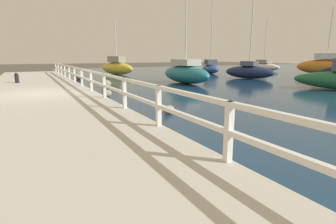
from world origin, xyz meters
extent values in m
plane|color=#4C473D|center=(0.00, 0.00, 0.00)|extent=(120.00, 120.00, 0.00)
cube|color=beige|center=(0.00, 0.00, 0.15)|extent=(4.56, 36.00, 0.30)
cube|color=white|center=(2.18, -9.26, 0.75)|extent=(0.10, 0.10, 0.91)
cube|color=white|center=(2.18, -6.94, 0.75)|extent=(0.10, 0.10, 0.91)
cube|color=white|center=(2.18, -4.63, 0.75)|extent=(0.10, 0.10, 0.91)
cube|color=white|center=(2.18, -2.31, 0.75)|extent=(0.10, 0.10, 0.91)
cube|color=white|center=(2.18, 0.00, 0.75)|extent=(0.10, 0.10, 0.91)
cube|color=white|center=(2.18, 2.31, 0.75)|extent=(0.10, 0.10, 0.91)
cube|color=white|center=(2.18, 4.63, 0.75)|extent=(0.10, 0.10, 0.91)
cube|color=white|center=(2.18, 6.94, 0.75)|extent=(0.10, 0.10, 0.91)
cube|color=white|center=(2.18, 9.26, 0.75)|extent=(0.10, 0.10, 0.91)
cube|color=white|center=(2.18, 11.57, 0.75)|extent=(0.10, 0.10, 0.91)
cube|color=white|center=(2.18, 13.89, 0.75)|extent=(0.10, 0.10, 0.91)
cube|color=white|center=(2.18, 16.20, 0.75)|extent=(0.10, 0.10, 0.91)
cube|color=white|center=(2.18, 0.00, 1.17)|extent=(0.09, 32.50, 0.08)
cube|color=white|center=(2.18, 0.00, 0.75)|extent=(0.09, 32.50, 0.08)
ellipsoid|color=gray|center=(2.79, -0.29, 0.16)|extent=(0.44, 0.40, 0.33)
ellipsoid|color=gray|center=(3.71, 3.31, 0.23)|extent=(0.61, 0.55, 0.46)
ellipsoid|color=gray|center=(3.61, -4.75, 0.14)|extent=(0.38, 0.34, 0.28)
ellipsoid|color=slate|center=(3.27, 9.62, 0.26)|extent=(0.70, 0.63, 0.53)
ellipsoid|color=gray|center=(3.78, 12.40, 0.25)|extent=(0.67, 0.60, 0.50)
cylinder|color=black|center=(-0.91, 5.59, 0.53)|extent=(0.22, 0.22, 0.45)
sphere|color=black|center=(-0.91, 5.59, 0.79)|extent=(0.20, 0.20, 0.20)
ellipsoid|color=#192347|center=(15.86, 4.10, 0.53)|extent=(2.88, 4.45, 1.05)
cube|color=#4C566B|center=(15.86, 4.10, 1.25)|extent=(1.39, 1.44, 0.38)
cylinder|color=silver|center=(15.86, 4.10, 4.34)|extent=(0.09, 0.09, 6.56)
ellipsoid|color=#2D4C9E|center=(17.12, 11.01, 0.48)|extent=(2.34, 3.64, 0.94)
cube|color=#4C566B|center=(17.12, 11.01, 1.22)|extent=(1.33, 1.49, 0.54)
cylinder|color=silver|center=(17.12, 11.01, 4.39)|extent=(0.09, 0.09, 6.88)
ellipsoid|color=#1E707A|center=(9.22, 3.34, 0.61)|extent=(1.66, 5.11, 1.21)
cube|color=beige|center=(9.22, 3.34, 1.42)|extent=(1.15, 2.14, 0.41)
cylinder|color=silver|center=(9.22, 3.34, 3.94)|extent=(0.09, 0.09, 5.44)
ellipsoid|color=gold|center=(7.73, 14.23, 0.62)|extent=(2.62, 5.40, 1.23)
cube|color=#9E937F|center=(7.73, 14.23, 1.54)|extent=(1.38, 2.21, 0.60)
cylinder|color=silver|center=(7.73, 14.23, 3.19)|extent=(0.09, 0.09, 3.91)
ellipsoid|color=white|center=(26.61, 12.34, 0.49)|extent=(2.15, 5.68, 0.96)
cube|color=#9E937F|center=(26.61, 12.34, 1.18)|extent=(1.24, 2.16, 0.43)
cylinder|color=silver|center=(26.61, 12.34, 3.73)|extent=(0.09, 0.09, 5.53)
ellipsoid|color=orange|center=(26.40, 4.14, 0.77)|extent=(3.59, 5.61, 1.52)
cube|color=silver|center=(26.40, 4.14, 1.83)|extent=(1.84, 2.42, 0.60)
cylinder|color=silver|center=(26.40, 4.14, 4.03)|extent=(0.09, 0.09, 5.01)
camera|label=1|loc=(-0.30, -12.05, 1.83)|focal=28.00mm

